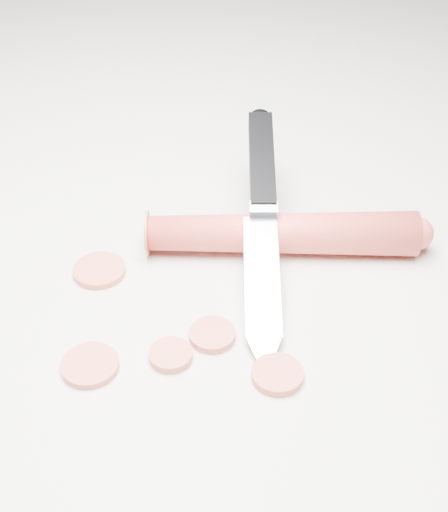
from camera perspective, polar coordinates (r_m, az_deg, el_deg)
The scene contains 8 objects.
ground at distance 0.53m, azimuth -2.67°, elevation -4.27°, with size 2.40×2.40×0.00m, color beige.
carrot at distance 0.57m, azimuth 4.66°, elevation 1.82°, with size 0.03×0.03×0.21m, color red.
carrot_slice_0 at distance 0.48m, azimuth 4.30°, elevation -9.44°, with size 0.03×0.03×0.01m, color #CC5543.
carrot_slice_1 at distance 0.49m, azimuth -10.67°, elevation -8.59°, with size 0.04×0.04×0.01m, color #CC5543.
carrot_slice_2 at distance 0.50m, azimuth -0.95°, elevation -6.32°, with size 0.03×0.03×0.01m, color #CC5543.
carrot_slice_3 at distance 0.56m, azimuth -9.94°, elevation -1.14°, with size 0.04×0.04×0.01m, color #CC5543.
carrot_slice_4 at distance 0.49m, azimuth -4.28°, elevation -7.91°, with size 0.03×0.03×0.01m, color #CC5543.
kitchen_knife at distance 0.54m, azimuth 3.24°, elevation 2.65°, with size 0.17×0.22×0.07m, color silver, non-canonical shape.
Camera 1 is at (0.25, -0.29, 0.36)m, focal length 50.00 mm.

